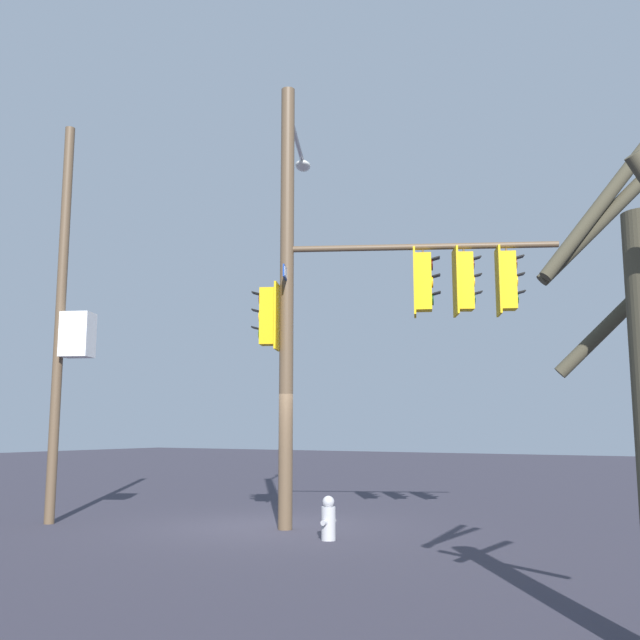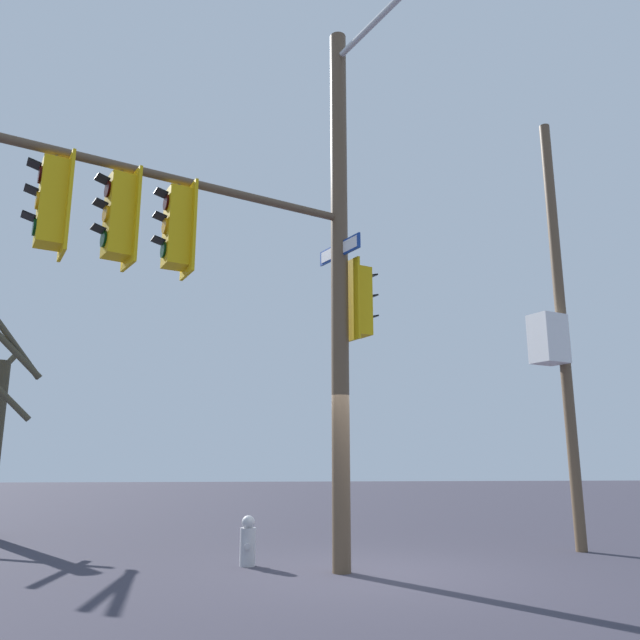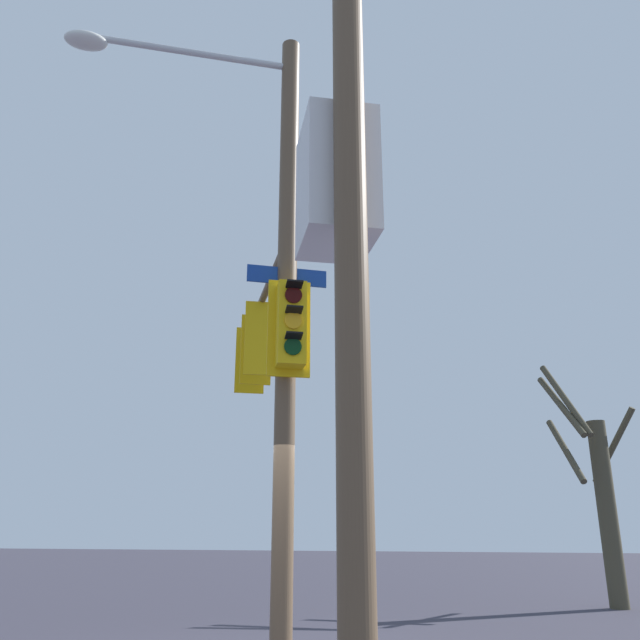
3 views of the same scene
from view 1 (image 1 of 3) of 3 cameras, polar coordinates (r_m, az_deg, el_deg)
name	(u,v)px [view 1 (image 1 of 3)]	position (r m, az deg, el deg)	size (l,w,h in m)	color
ground_plane	(267,527)	(14.22, -4.18, -16.03)	(80.00, 80.00, 0.00)	#34323E
main_signal_pole_assembly	(350,284)	(14.06, 2.41, 2.89)	(3.53, 6.30, 8.65)	brown
secondary_pole_assembly	(68,325)	(15.55, -19.33, -0.40)	(0.67, 0.83, 8.18)	brown
fire_hydrant	(328,519)	(12.55, 0.67, -15.48)	(0.38, 0.24, 0.73)	#B2B2B7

